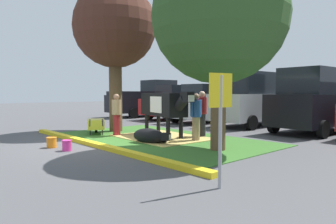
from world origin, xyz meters
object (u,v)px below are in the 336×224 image
object	(u,v)px
sedan_red	(177,103)
person_handler	(202,113)
suv_black	(317,101)
cow_holstein	(164,105)
parking_sign	(221,108)
calf_lying	(150,136)
shade_tree_right	(219,16)
pickup_truck_black	(149,99)
shade_tree_left	(115,27)
person_visitor_near	(196,116)
wheelbarrow	(96,124)
bucket_orange	(52,142)
bucket_pink	(67,145)
suv_dark_grey	(254,99)
sedan_silver	(206,104)
person_visitor_far	(117,114)

from	to	relation	value
sedan_red	person_handler	bearing A→B (deg)	-36.96
sedan_red	suv_black	size ratio (longest dim) A/B	0.96
cow_holstein	parking_sign	bearing A→B (deg)	-32.18
calf_lying	parking_sign	size ratio (longest dim) A/B	0.70
shade_tree_right	parking_sign	distance (m)	4.10
pickup_truck_black	suv_black	world-z (taller)	suv_black
shade_tree_left	person_visitor_near	distance (m)	5.20
calf_lying	wheelbarrow	size ratio (longest dim) A/B	0.86
bucket_orange	bucket_pink	xyz separation A→B (m)	(0.76, 0.13, -0.00)
suv_dark_grey	calf_lying	bearing A→B (deg)	-84.39
pickup_truck_black	suv_black	size ratio (longest dim) A/B	1.17
calf_lying	person_visitor_near	distance (m)	1.66
shade_tree_left	suv_dark_grey	distance (m)	7.16
cow_holstein	sedan_red	world-z (taller)	sedan_red
shade_tree_left	bucket_orange	size ratio (longest dim) A/B	19.44
sedan_silver	suv_black	world-z (taller)	suv_black
shade_tree_right	suv_black	distance (m)	6.40
suv_dark_grey	shade_tree_right	bearing A→B (deg)	-65.57
shade_tree_left	bucket_pink	world-z (taller)	shade_tree_left
shade_tree_left	cow_holstein	xyz separation A→B (m)	(2.57, 0.37, -3.03)
suv_dark_grey	person_visitor_far	bearing A→B (deg)	-102.13
bucket_orange	sedan_red	world-z (taller)	sedan_red
pickup_truck_black	sedan_red	world-z (taller)	pickup_truck_black
wheelbarrow	suv_black	distance (m)	8.71
shade_tree_left	sedan_silver	world-z (taller)	shade_tree_left
person_handler	pickup_truck_black	xyz separation A→B (m)	(-9.00, 4.72, 0.23)
wheelbarrow	sedan_red	xyz separation A→B (m)	(-2.79, 6.91, 0.60)
cow_holstein	person_visitor_far	xyz separation A→B (m)	(-1.40, -1.08, -0.33)
person_handler	parking_sign	xyz separation A→B (m)	(4.09, -4.13, 0.47)
person_visitor_far	parking_sign	world-z (taller)	parking_sign
sedan_silver	suv_black	bearing A→B (deg)	1.95
person_visitor_near	wheelbarrow	xyz separation A→B (m)	(-3.66, -1.60, -0.45)
calf_lying	pickup_truck_black	world-z (taller)	pickup_truck_black
shade_tree_right	person_visitor_far	world-z (taller)	shade_tree_right
person_handler	person_visitor_far	distance (m)	3.09
suv_dark_grey	person_handler	bearing A→B (deg)	-79.55
person_handler	sedan_red	world-z (taller)	sedan_red
bucket_pink	sedan_silver	size ratio (longest dim) A/B	0.07
person_visitor_far	suv_dark_grey	distance (m)	6.87
person_handler	sedan_red	xyz separation A→B (m)	(-5.99, 4.51, 0.10)
shade_tree_left	cow_holstein	world-z (taller)	shade_tree_left
person_visitor_near	pickup_truck_black	size ratio (longest dim) A/B	0.28
shade_tree_left	suv_black	world-z (taller)	shade_tree_left
pickup_truck_black	suv_dark_grey	bearing A→B (deg)	-0.62
shade_tree_left	person_visitor_far	xyz separation A→B (m)	(1.18, -0.71, -3.37)
shade_tree_left	parking_sign	distance (m)	8.54
person_visitor_near	bucket_pink	size ratio (longest dim) A/B	5.22
shade_tree_left	suv_dark_grey	world-z (taller)	shade_tree_left
shade_tree_left	person_visitor_near	xyz separation A→B (m)	(3.93, 0.55, -3.36)
suv_dark_grey	sedan_silver	bearing A→B (deg)	-171.87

